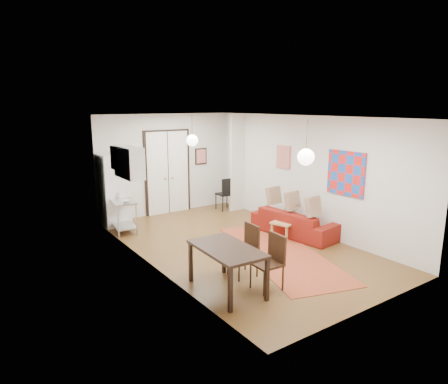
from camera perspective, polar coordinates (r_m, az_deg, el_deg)
floor at (r=9.22m, az=1.97°, el=-7.63°), size 7.00×7.00×0.00m
ceiling at (r=8.67m, az=2.12°, el=10.69°), size 4.20×7.00×0.02m
wall_back at (r=11.78m, az=-8.16°, el=3.96°), size 4.20×0.02×2.90m
wall_front at (r=6.45m, az=20.94°, el=-3.83°), size 4.20×0.02×2.90m
wall_left at (r=7.79m, az=-10.47°, el=-0.48°), size 0.02×7.00×2.90m
wall_right at (r=10.20m, az=11.57°, el=2.52°), size 0.02×7.00×2.90m
double_doors at (r=11.78m, az=-8.03°, el=2.73°), size 1.44×0.06×2.50m
stub_partition at (r=11.94m, az=1.89°, el=4.18°), size 0.50×0.10×2.90m
wall_cabinet at (r=9.14m, az=-13.43°, el=4.16°), size 0.35×1.00×0.70m
painting_popart at (r=9.34m, az=17.03°, el=2.57°), size 0.05×1.00×1.00m
painting_abstract at (r=10.70m, az=8.48°, el=4.98°), size 0.05×0.50×0.60m
poster_back at (r=12.29m, az=-3.30°, el=5.11°), size 0.40×0.03×0.50m
print_left at (r=9.55m, az=-15.38°, el=4.70°), size 0.03×0.44×0.54m
pendant_back at (r=10.38m, az=-4.56°, el=7.36°), size 0.30×0.30×0.80m
pendant_front at (r=7.21m, az=11.62°, el=4.92°), size 0.30×0.30×0.80m
kilim_rug at (r=8.85m, az=8.00°, el=-8.59°), size 2.58×4.25×0.01m
sofa at (r=10.00m, az=10.04°, el=-4.29°), size 1.14×2.27×0.63m
coffee_table at (r=9.88m, az=9.17°, el=-4.27°), size 1.01×0.73×0.40m
potted_plant at (r=9.88m, az=9.64°, el=-2.78°), size 0.39×0.42×0.39m
kitchen_counter at (r=10.44m, az=-14.27°, el=-2.71°), size 0.67×1.12×0.81m
bowl at (r=10.09m, az=-13.77°, el=-1.29°), size 0.24×0.24×0.05m
soap_bottle at (r=10.58m, az=-14.86°, el=-0.38°), size 0.09×0.10×0.17m
fridge at (r=10.89m, az=-15.48°, el=0.29°), size 0.70×0.70×1.91m
dining_table at (r=6.86m, az=0.41°, el=-8.61°), size 0.87×1.46×0.79m
dining_chair_near at (r=7.58m, az=2.20°, el=-7.63°), size 0.49×0.67×0.98m
dining_chair_far at (r=7.06m, az=5.64°, el=-9.21°), size 0.49×0.67×0.98m
black_side_chair at (r=12.18m, az=-0.13°, el=0.25°), size 0.48×0.48×1.00m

